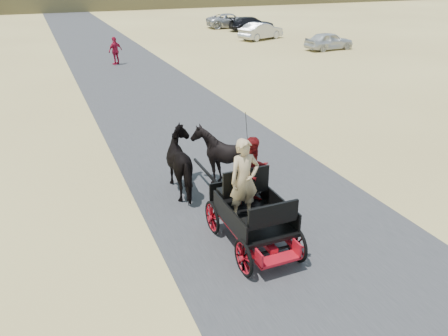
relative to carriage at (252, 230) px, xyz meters
name	(u,v)px	position (x,y,z in m)	size (l,w,h in m)	color
ground	(298,241)	(1.01, -0.33, -0.36)	(140.00, 140.00, 0.00)	tan
road	(298,241)	(1.01, -0.33, -0.35)	(6.00, 140.00, 0.01)	#38383A
ridge_far	(63,2)	(1.01, 61.67, 0.84)	(140.00, 6.00, 2.40)	brown
carriage	(252,230)	(0.00, 0.00, 0.00)	(1.30, 2.40, 0.72)	black
horse_left	(185,163)	(-0.55, 3.00, 0.49)	(0.91, 2.01, 1.70)	black
horse_right	(222,157)	(0.55, 3.00, 0.49)	(1.37, 1.54, 1.70)	black
driver_man	(244,180)	(-0.20, 0.05, 1.26)	(0.66, 0.43, 1.80)	tan
passenger_woman	(254,171)	(0.30, 0.60, 1.15)	(0.77, 0.60, 1.58)	#660C0F
pedestrian	(115,51)	(0.90, 21.18, 0.50)	(1.01, 0.42, 1.73)	#A81333
car_a	(329,41)	(16.58, 20.47, 0.28)	(1.52, 3.78, 1.29)	silver
car_b	(261,31)	(14.30, 27.06, 0.34)	(1.48, 4.24, 1.40)	#B2B2B7
car_c	(252,24)	(16.01, 32.25, 0.29)	(1.83, 4.49, 1.30)	black
car_d	(231,21)	(15.13, 35.23, 0.33)	(2.29, 4.97, 1.38)	#B2B2B7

